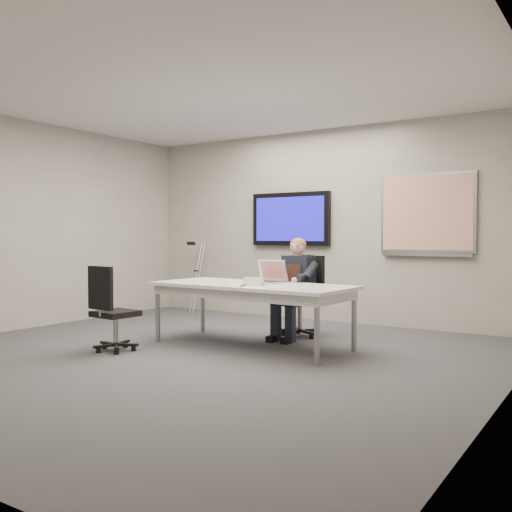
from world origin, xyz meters
The scene contains 15 objects.
floor centered at (0.00, 0.00, 0.00)m, with size 6.00×6.00×0.02m, color #353537.
ceiling centered at (0.00, 0.00, 2.80)m, with size 6.00×6.00×0.02m, color silver.
wall_back centered at (0.00, 3.00, 1.40)m, with size 6.00×0.02×2.80m, color gray.
wall_left centered at (-3.00, 0.00, 1.40)m, with size 0.02×6.00×2.80m, color gray.
wall_right centered at (3.00, 0.00, 1.40)m, with size 0.02×6.00×2.80m, color gray.
conference_table centered at (0.24, 0.77, 0.63)m, with size 2.34×1.06×0.71m.
tv_display centered at (-0.50, 2.95, 1.50)m, with size 1.30×0.09×0.80m.
whiteboard centered at (1.55, 2.97, 1.53)m, with size 1.25×0.08×1.10m.
office_chair_far centered at (0.40, 1.67, 0.31)m, with size 0.61×0.61×1.00m.
office_chair_near centered at (-0.87, -0.28, 0.29)m, with size 0.47×0.47×0.93m.
seated_person centered at (0.38, 1.44, 0.49)m, with size 0.40×0.68×1.22m.
crutch centered at (-2.15, 2.76, 0.59)m, with size 0.16×0.39×1.18m, color #B2B4BA, non-canonical shape.
laptop centered at (0.31, 1.02, 0.77)m, with size 0.37×0.35×0.26m.
name_tent centered at (0.38, 0.60, 0.75)m, with size 0.23×0.06×0.09m, color silver, non-canonical shape.
pen centered at (0.32, 0.48, 0.71)m, with size 0.01×0.01×0.16m, color black.
Camera 1 is at (3.76, -4.54, 1.24)m, focal length 40.00 mm.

